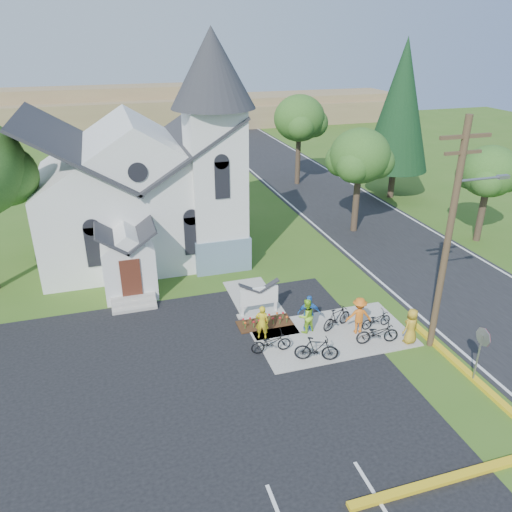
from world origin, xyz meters
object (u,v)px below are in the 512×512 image
object	(u,v)px
cyclist_2	(309,313)
cyclist_3	(359,316)
stop_sign	(481,344)
bike_2	(377,333)
bike_0	(271,342)
bike_3	(337,318)
bike_4	(376,320)
utility_pole	(451,232)
cyclist_4	(411,326)
cyclist_1	(306,316)
bike_1	(316,349)
cyclist_0	(262,322)
church_sign	(259,296)

from	to	relation	value
cyclist_2	cyclist_3	bearing A→B (deg)	176.18
stop_sign	bike_2	bearing A→B (deg)	124.17
bike_0	bike_3	bearing A→B (deg)	-72.18
bike_0	bike_4	size ratio (longest dim) A/B	1.14
stop_sign	cyclist_3	size ratio (longest dim) A/B	1.39
cyclist_2	bike_4	world-z (taller)	cyclist_2
utility_pole	cyclist_4	world-z (taller)	utility_pole
stop_sign	cyclist_4	xyz separation A→B (m)	(-0.95, 3.10, -0.89)
utility_pole	cyclist_2	bearing A→B (deg)	151.03
utility_pole	bike_3	size ratio (longest dim) A/B	5.72
bike_0	cyclist_3	size ratio (longest dim) A/B	1.00
utility_pole	cyclist_1	xyz separation A→B (m)	(-4.98, 2.57, -4.51)
cyclist_2	bike_1	bearing A→B (deg)	93.87
cyclist_0	cyclist_4	size ratio (longest dim) A/B	0.98
bike_0	bike_1	xyz separation A→B (m)	(1.63, -1.13, 0.09)
cyclist_0	bike_2	size ratio (longest dim) A/B	0.85
cyclist_4	bike_2	bearing A→B (deg)	-32.48
bike_0	cyclist_3	bearing A→B (deg)	-83.23
cyclist_3	church_sign	bearing A→B (deg)	-22.49
cyclist_1	bike_3	bearing A→B (deg)	159.81
bike_4	bike_2	bearing A→B (deg)	146.04
bike_1	bike_3	world-z (taller)	bike_1
church_sign	cyclist_3	xyz separation A→B (m)	(3.85, -2.90, -0.08)
bike_0	bike_3	xyz separation A→B (m)	(3.54, 0.91, 0.06)
cyclist_1	bike_2	xyz separation A→B (m)	(2.67, -1.78, -0.33)
church_sign	utility_pole	xyz separation A→B (m)	(6.56, -4.70, 4.38)
cyclist_0	bike_1	size ratio (longest dim) A/B	0.88
cyclist_1	bike_3	xyz separation A→B (m)	(1.50, -0.12, -0.31)
bike_0	cyclist_1	size ratio (longest dim) A/B	1.06
cyclist_1	church_sign	bearing A→B (deg)	-69.04
cyclist_2	bike_3	bearing A→B (deg)	-170.11
utility_pole	bike_2	distance (m)	5.42
cyclist_0	cyclist_4	bearing A→B (deg)	179.87
stop_sign	cyclist_1	size ratio (longest dim) A/B	1.48
church_sign	cyclist_0	bearing A→B (deg)	-103.86
cyclist_1	bike_3	world-z (taller)	cyclist_1
cyclist_0	cyclist_1	xyz separation A→B (m)	(2.09, -0.10, 0.02)
church_sign	stop_sign	bearing A→B (deg)	-48.12
utility_pole	bike_1	distance (m)	7.22
bike_0	bike_4	xyz separation A→B (m)	(5.32, 0.40, -0.06)
bike_2	bike_4	world-z (taller)	bike_2
cyclist_0	bike_4	world-z (taller)	cyclist_0
cyclist_0	bike_0	bearing A→B (deg)	112.51
bike_3	cyclist_4	xyz separation A→B (m)	(2.59, -2.06, 0.31)
cyclist_0	bike_0	xyz separation A→B (m)	(0.05, -1.13, -0.35)
cyclist_1	cyclist_4	bearing A→B (deg)	136.27
stop_sign	cyclist_0	xyz separation A→B (m)	(-7.13, 5.37, -0.91)
utility_pole	bike_1	bearing A→B (deg)	175.60
bike_1	cyclist_2	distance (m)	2.34
church_sign	cyclist_0	size ratio (longest dim) A/B	1.34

